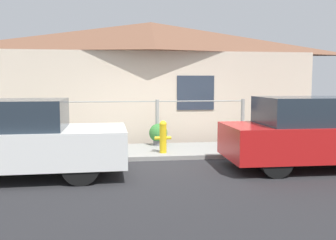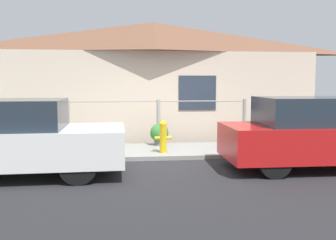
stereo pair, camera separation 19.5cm
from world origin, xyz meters
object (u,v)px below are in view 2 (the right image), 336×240
at_px(car_left, 7,138).
at_px(fire_hydrant, 163,136).
at_px(potted_plant_near_hydrant, 159,134).
at_px(potted_plant_by_fence, 31,134).
at_px(car_right, 318,134).
at_px(potted_plant_corner, 282,134).

xyz_separation_m(car_left, fire_hydrant, (3.09, 1.56, -0.23)).
bearing_deg(potted_plant_near_hydrant, potted_plant_by_fence, -177.61).
distance_m(car_left, potted_plant_near_hydrant, 4.11).
relative_size(fire_hydrant, potted_plant_near_hydrant, 1.33).
bearing_deg(car_left, potted_plant_near_hydrant, 39.54).
relative_size(car_right, fire_hydrant, 5.09).
bearing_deg(potted_plant_by_fence, car_right, -21.93).
bearing_deg(car_right, potted_plant_near_hydrant, 139.08).
height_order(car_right, fire_hydrant, car_right).
distance_m(fire_hydrant, potted_plant_corner, 3.40).
relative_size(potted_plant_near_hydrant, potted_plant_corner, 1.01).
bearing_deg(car_right, car_left, -179.30).
xyz_separation_m(potted_plant_by_fence, potted_plant_corner, (6.59, -0.19, -0.05)).
height_order(potted_plant_by_fence, potted_plant_corner, potted_plant_by_fence).
xyz_separation_m(car_right, fire_hydrant, (-3.03, 1.56, -0.23)).
bearing_deg(potted_plant_by_fence, potted_plant_corner, -1.62).
distance_m(car_left, potted_plant_corner, 6.82).
height_order(car_right, potted_plant_corner, car_right).
height_order(car_right, potted_plant_by_fence, car_right).
bearing_deg(potted_plant_corner, car_left, -159.74).
relative_size(potted_plant_by_fence, potted_plant_corner, 1.07).
bearing_deg(potted_plant_corner, potted_plant_by_fence, 178.38).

